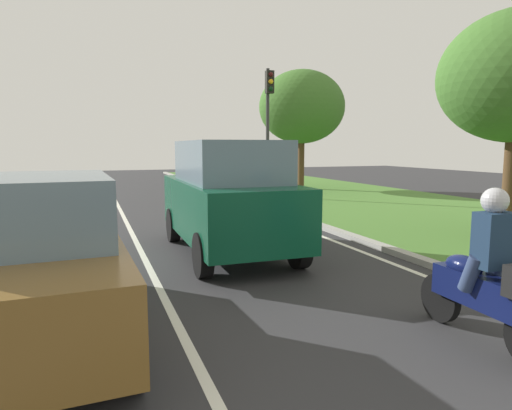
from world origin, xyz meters
name	(u,v)px	position (x,y,z in m)	size (l,w,h in m)	color
ground_plane	(153,223)	(0.00, 14.00, 0.00)	(60.00, 60.00, 0.00)	#2D2D30
lane_line_center	(127,224)	(-0.70, 14.00, 0.00)	(0.12, 32.00, 0.01)	silver
lane_line_right_edge	(269,216)	(3.60, 14.00, 0.00)	(0.12, 32.00, 0.01)	silver
grass_verge_right	(398,208)	(8.50, 14.00, 0.03)	(9.00, 48.00, 0.06)	#47752D
curb_right	(283,213)	(4.10, 14.00, 0.06)	(0.24, 48.00, 0.12)	#9E9B93
car_suv_ahead	(228,197)	(0.97, 9.65, 1.17)	(2.02, 4.53, 2.28)	#0C472D
car_sedan_left_lane	(36,261)	(-2.23, 6.41, 0.92)	(1.98, 4.37, 1.86)	brown
motorcycle	(492,296)	(2.38, 4.54, 0.57)	(0.41, 1.90, 1.01)	#0C143F
rider_person	(492,239)	(2.38, 4.59, 1.19)	(0.51, 0.41, 1.16)	#192D47
traffic_light_near_right	(269,110)	(5.38, 18.48, 3.65)	(0.32, 0.50, 5.33)	#2D2D2D
tree_roadside_far	(302,107)	(8.34, 21.46, 4.10)	(4.22, 4.22, 5.90)	#4C331E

